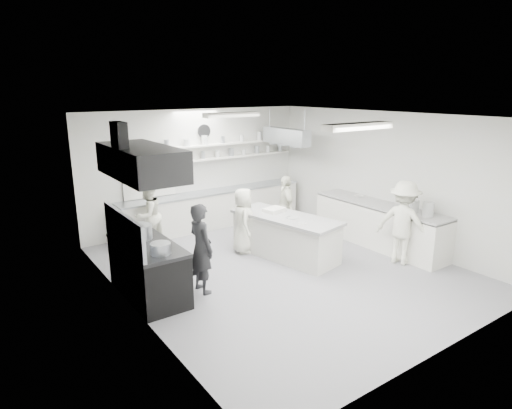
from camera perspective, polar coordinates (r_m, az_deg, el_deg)
floor at (r=8.88m, az=3.31°, el=-8.36°), size 6.00×7.00×0.02m
ceiling at (r=8.17m, az=3.63°, el=11.49°), size 6.00×7.00×0.02m
wall_back at (r=11.28m, az=-7.67°, el=4.61°), size 6.00×0.04×3.00m
wall_front at (r=6.17m, az=24.16°, el=-5.31°), size 6.00×0.04×3.00m
wall_left at (r=7.00m, az=-16.19°, el=-2.26°), size 0.04×7.00×3.00m
wall_right at (r=10.49m, az=16.45°, el=3.34°), size 0.04×7.00×3.00m
stove at (r=7.83m, az=-13.83°, el=-8.42°), size 0.80×1.80×0.90m
exhaust_hood at (r=7.31m, az=-14.75°, el=5.41°), size 0.85×2.00×0.50m
back_counter at (r=11.40m, az=-5.46°, el=-0.59°), size 5.00×0.60×0.92m
shelf_lower at (r=11.47m, az=-4.29°, el=6.13°), size 4.20×0.26×0.04m
shelf_upper at (r=11.42m, az=-4.33°, el=7.87°), size 4.20×0.26×0.04m
pass_through_window at (r=10.75m, az=-13.77°, el=3.53°), size 1.30×0.04×1.00m
wall_clock at (r=11.21m, az=-6.83°, el=9.47°), size 0.32×0.05×0.32m
right_counter at (r=10.35m, az=15.67°, el=-2.64°), size 0.74×3.30×0.94m
pot_rack at (r=11.34m, az=3.93°, el=8.84°), size 0.30×1.60×0.40m
light_fixture_front at (r=6.86m, az=13.17°, el=9.90°), size 1.30×0.25×0.10m
light_fixture_rear at (r=9.64m, az=-3.19°, el=11.60°), size 1.30×0.25×0.10m
prep_island at (r=9.36m, az=3.85°, el=-4.27°), size 1.31×2.43×0.85m
stove_pot at (r=7.87m, az=-14.86°, el=-3.63°), size 0.41×0.41×0.30m
cook_stove at (r=7.69m, az=-7.16°, el=-5.70°), size 0.41×0.60×1.61m
cook_back at (r=10.02m, az=-13.86°, el=-1.39°), size 0.92×0.85×1.51m
cook_island_left at (r=9.49m, az=-1.67°, el=-2.10°), size 0.72×0.83×1.43m
cook_island_right at (r=10.44m, az=3.88°, el=-0.32°), size 0.68×0.96×1.51m
cook_right at (r=9.34m, az=18.64°, el=-2.26°), size 0.94×1.25×1.72m
bowl_island_a at (r=9.09m, az=4.74°, el=-1.87°), size 0.27×0.27×0.06m
bowl_island_b at (r=8.74m, az=6.05°, el=-2.61°), size 0.18×0.18×0.06m
bowl_right at (r=10.81m, az=13.21°, el=1.00°), size 0.26×0.26×0.05m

